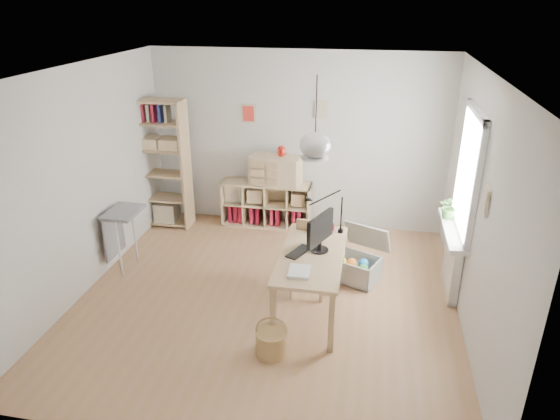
% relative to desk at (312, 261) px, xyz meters
% --- Properties ---
extents(ground, '(4.50, 4.50, 0.00)m').
position_rel_desk_xyz_m(ground, '(-0.55, 0.15, -0.66)').
color(ground, '#A77753').
rests_on(ground, ground).
extents(room_shell, '(4.50, 4.50, 4.50)m').
position_rel_desk_xyz_m(room_shell, '(-0.00, 0.00, 1.34)').
color(room_shell, silver).
rests_on(room_shell, ground).
extents(window_unit, '(0.07, 1.16, 1.46)m').
position_rel_desk_xyz_m(window_unit, '(1.68, 0.75, 0.89)').
color(window_unit, white).
rests_on(window_unit, ground).
extents(radiator, '(0.10, 0.80, 0.80)m').
position_rel_desk_xyz_m(radiator, '(1.64, 0.75, -0.26)').
color(radiator, white).
rests_on(radiator, ground).
extents(windowsill, '(0.22, 1.20, 0.06)m').
position_rel_desk_xyz_m(windowsill, '(1.59, 0.75, 0.17)').
color(windowsill, white).
rests_on(windowsill, radiator).
extents(desk, '(0.70, 1.50, 0.75)m').
position_rel_desk_xyz_m(desk, '(0.00, 0.00, 0.00)').
color(desk, tan).
rests_on(desk, ground).
extents(cube_shelf, '(1.40, 0.38, 0.72)m').
position_rel_desk_xyz_m(cube_shelf, '(-1.02, 2.23, -0.36)').
color(cube_shelf, '#D2B38A').
rests_on(cube_shelf, ground).
extents(tall_bookshelf, '(0.80, 0.38, 2.00)m').
position_rel_desk_xyz_m(tall_bookshelf, '(-2.59, 1.95, 0.43)').
color(tall_bookshelf, tan).
rests_on(tall_bookshelf, ground).
extents(side_table, '(0.40, 0.55, 0.85)m').
position_rel_desk_xyz_m(side_table, '(-2.59, 0.50, 0.01)').
color(side_table, gray).
rests_on(side_table, ground).
extents(chair, '(0.47, 0.47, 0.89)m').
position_rel_desk_xyz_m(chair, '(-0.06, 0.44, -0.15)').
color(chair, gray).
rests_on(chair, ground).
extents(wicker_basket, '(0.33, 0.33, 0.46)m').
position_rel_desk_xyz_m(wicker_basket, '(-0.29, -0.85, -0.51)').
color(wicker_basket, '#AA874C').
rests_on(wicker_basket, ground).
extents(storage_chest, '(0.84, 0.88, 0.65)m').
position_rel_desk_xyz_m(storage_chest, '(0.49, 0.84, -0.44)').
color(storage_chest, silver).
rests_on(storage_chest, ground).
extents(monitor, '(0.24, 0.48, 0.44)m').
position_rel_desk_xyz_m(monitor, '(0.07, 0.08, 0.34)').
color(monitor, black).
rests_on(monitor, desk).
extents(keyboard, '(0.27, 0.38, 0.02)m').
position_rel_desk_xyz_m(keyboard, '(-0.15, -0.01, 0.10)').
color(keyboard, black).
rests_on(keyboard, desk).
extents(task_lamp, '(0.46, 0.17, 0.49)m').
position_rel_desk_xyz_m(task_lamp, '(0.04, 0.53, 0.43)').
color(task_lamp, black).
rests_on(task_lamp, desk).
extents(yarn_ball, '(0.16, 0.16, 0.16)m').
position_rel_desk_xyz_m(yarn_ball, '(0.12, 0.55, 0.17)').
color(yarn_ball, '#540B19').
rests_on(yarn_ball, desk).
extents(paper_tray, '(0.23, 0.28, 0.03)m').
position_rel_desk_xyz_m(paper_tray, '(-0.08, -0.44, 0.11)').
color(paper_tray, white).
rests_on(paper_tray, desk).
extents(drawer_chest, '(0.81, 0.46, 0.44)m').
position_rel_desk_xyz_m(drawer_chest, '(-0.85, 2.19, 0.28)').
color(drawer_chest, '#D2B38A').
rests_on(drawer_chest, cube_shelf).
extents(red_vase, '(0.14, 0.14, 0.17)m').
position_rel_desk_xyz_m(red_vase, '(-0.76, 2.19, 0.59)').
color(red_vase, '#9D170D').
rests_on(red_vase, drawer_chest).
extents(potted_plant, '(0.30, 0.27, 0.30)m').
position_rel_desk_xyz_m(potted_plant, '(1.57, 1.03, 0.35)').
color(potted_plant, '#2F5A21').
rests_on(potted_plant, windowsill).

